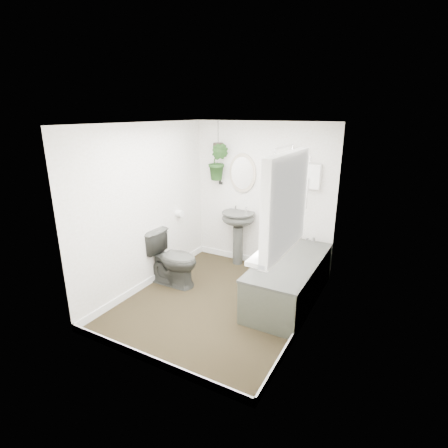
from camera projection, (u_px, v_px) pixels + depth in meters
The scene contains 22 objects.
floor at pixel (219, 302), 4.69m from camera, with size 2.30×2.80×0.02m, color black.
ceiling at pixel (218, 122), 3.98m from camera, with size 2.30×2.80×0.02m, color white.
wall_back at pixel (262, 196), 5.51m from camera, with size 2.30×0.02×2.30m, color white.
wall_front at pixel (141, 260), 3.15m from camera, with size 2.30×0.02×2.30m, color white.
wall_left at pixel (146, 208), 4.86m from camera, with size 0.02×2.80×2.30m, color white.
wall_right at pixel (311, 235), 3.80m from camera, with size 0.02×2.80×2.30m, color white.
skirting at pixel (219, 298), 4.67m from camera, with size 2.30×2.80×0.10m, color white.
bathtub at pixel (289, 280), 4.65m from camera, with size 0.72×1.72×0.58m, color #3B3D38, non-canonical shape.
bath_screen at pixel (282, 197), 4.90m from camera, with size 0.04×0.72×1.40m, color silver, non-canonical shape.
shower_box at pixel (313, 176), 4.96m from camera, with size 0.20×0.10×0.35m, color white.
oval_mirror at pixel (242, 173), 5.52m from camera, with size 0.46×0.03×0.62m, color #B6A58D.
wall_sconce at pixel (220, 177), 5.73m from camera, with size 0.04×0.04×0.22m, color black.
toilet_roll_holder at pixel (179, 213), 5.49m from camera, with size 0.11×0.11×0.11m, color white.
window_recess at pixel (286, 204), 3.10m from camera, with size 0.08×1.00×0.90m, color white.
window_sill at pixel (276, 246), 3.26m from camera, with size 0.18×1.00×0.04m, color white.
window_blinds at pixel (281, 203), 3.12m from camera, with size 0.01×0.86×0.76m, color white.
toilet at pixel (172, 258), 5.06m from camera, with size 0.45×0.78×0.80m, color #3B3D38.
pedestal_sink at pixel (238, 238), 5.74m from camera, with size 0.53×0.45×0.90m, color #3B3D38, non-canonical shape.
sill_plant at pixel (279, 226), 3.38m from camera, with size 0.22×0.19×0.25m, color black.
hanging_plant at pixel (218, 162), 5.54m from camera, with size 0.32×0.26×0.59m, color black.
soap_bottle at pixel (258, 260), 4.32m from camera, with size 0.09×0.09×0.19m, color #37282B.
hanging_pot at pixel (218, 147), 5.47m from camera, with size 0.16×0.16×0.12m, color #2E291E.
Camera 1 is at (2.05, -3.60, 2.43)m, focal length 28.00 mm.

